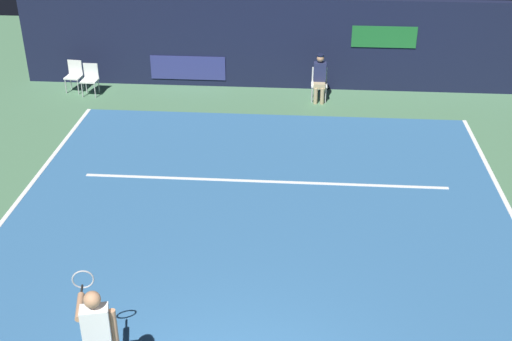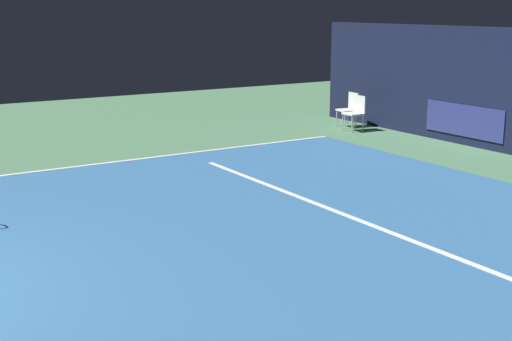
# 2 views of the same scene
# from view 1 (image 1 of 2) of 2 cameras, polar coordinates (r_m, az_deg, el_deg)

# --- Properties ---
(ground_plane) EXTENTS (30.00, 30.00, 0.00)m
(ground_plane) POSITION_cam_1_polar(r_m,az_deg,el_deg) (12.52, 0.13, -5.41)
(ground_plane) COLOR #4C7A56
(court_surface) EXTENTS (10.10, 11.33, 0.01)m
(court_surface) POSITION_cam_1_polar(r_m,az_deg,el_deg) (12.52, 0.13, -5.38)
(court_surface) COLOR #336699
(court_surface) RESTS_ON ground
(line_sideline_right) EXTENTS (0.10, 11.33, 0.01)m
(line_sideline_right) POSITION_cam_1_polar(r_m,az_deg,el_deg) (13.76, -21.19, -4.12)
(line_sideline_right) COLOR white
(line_sideline_right) RESTS_ON court_surface
(line_service) EXTENTS (7.88, 0.10, 0.01)m
(line_service) POSITION_cam_1_polar(r_m,az_deg,el_deg) (14.21, 0.72, -0.95)
(line_service) COLOR white
(line_service) RESTS_ON court_surface
(back_wall) EXTENTS (14.89, 0.33, 2.60)m
(back_wall) POSITION_cam_1_polar(r_m,az_deg,el_deg) (19.12, 1.89, 10.99)
(back_wall) COLOR #141933
(back_wall) RESTS_ON ground
(tennis_player) EXTENTS (0.79, 0.93, 1.73)m
(tennis_player) POSITION_cam_1_polar(r_m,az_deg,el_deg) (9.03, -13.61, -13.85)
(tennis_player) COLOR tan
(tennis_player) RESTS_ON ground
(line_judge_on_chair) EXTENTS (0.44, 0.53, 1.32)m
(line_judge_on_chair) POSITION_cam_1_polar(r_m,az_deg,el_deg) (18.31, 5.55, 8.07)
(line_judge_on_chair) COLOR white
(line_judge_on_chair) RESTS_ON ground
(courtside_chair_near) EXTENTS (0.48, 0.46, 0.88)m
(courtside_chair_near) POSITION_cam_1_polar(r_m,az_deg,el_deg) (19.72, -15.53, 8.08)
(courtside_chair_near) COLOR white
(courtside_chair_near) RESTS_ON ground
(courtside_chair_far) EXTENTS (0.45, 0.43, 0.88)m
(courtside_chair_far) POSITION_cam_1_polar(r_m,az_deg,el_deg) (19.32, -14.22, 7.84)
(courtside_chair_far) COLOR white
(courtside_chair_far) RESTS_ON ground
(tennis_ball) EXTENTS (0.07, 0.07, 0.07)m
(tennis_ball) POSITION_cam_1_polar(r_m,az_deg,el_deg) (10.84, -12.59, -12.01)
(tennis_ball) COLOR #CCE033
(tennis_ball) RESTS_ON court_surface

